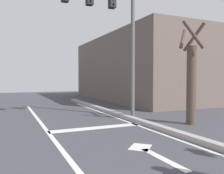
{
  "coord_description": "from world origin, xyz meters",
  "views": [
    {
      "loc": [
        -0.71,
        2.08,
        1.56
      ],
      "look_at": [
        1.67,
        7.33,
        1.35
      ],
      "focal_mm": 37.46,
      "sensor_mm": 36.0,
      "label": 1
    }
  ],
  "objects": [
    {
      "name": "building_block",
      "position": [
        11.69,
        17.07,
        2.26
      ],
      "size": [
        12.56,
        12.12,
        4.52
      ],
      "primitive_type": "cube",
      "color": "#66554E",
      "rests_on": "ground"
    },
    {
      "name": "lane_arrow_stem",
      "position": [
        2.04,
        5.74,
        0.0
      ],
      "size": [
        0.16,
        1.4,
        0.01
      ],
      "primitive_type": "cube",
      "color": "silver",
      "rests_on": "ground"
    },
    {
      "name": "curb_strip",
      "position": [
        3.51,
        6.0,
        0.07
      ],
      "size": [
        0.24,
        24.0,
        0.14
      ],
      "primitive_type": "cube",
      "color": "#A39998",
      "rests_on": "ground"
    },
    {
      "name": "roadside_tree",
      "position": [
        5.0,
        8.17,
        1.53
      ],
      "size": [
        1.01,
        1.01,
        3.47
      ],
      "color": "#4F3C32",
      "rests_on": "ground"
    },
    {
      "name": "stop_bar",
      "position": [
        1.89,
        8.94,
        0.0
      ],
      "size": [
        3.03,
        0.4,
        0.01
      ],
      "primitive_type": "cube",
      "color": "silver",
      "rests_on": "ground"
    },
    {
      "name": "lane_line_curbside",
      "position": [
        3.26,
        6.0,
        0.0
      ],
      "size": [
        0.12,
        20.0,
        0.01
      ],
      "primitive_type": "cube",
      "color": "silver",
      "rests_on": "ground"
    },
    {
      "name": "lane_line_center",
      "position": [
        0.37,
        6.0,
        0.0
      ],
      "size": [
        0.12,
        20.0,
        0.01
      ],
      "primitive_type": "cube",
      "color": "silver",
      "rests_on": "ground"
    },
    {
      "name": "lane_arrow_head",
      "position": [
        2.04,
        6.59,
        0.0
      ],
      "size": [
        0.71,
        0.71,
        0.01
      ],
      "primitive_type": "cube",
      "rotation": [
        0.0,
        0.0,
        0.79
      ],
      "color": "silver",
      "rests_on": "ground"
    },
    {
      "name": "traffic_signal_mast",
      "position": [
        2.96,
        10.44,
        3.85
      ],
      "size": [
        3.78,
        0.34,
        5.43
      ],
      "color": "#545C57",
      "rests_on": "ground"
    }
  ]
}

